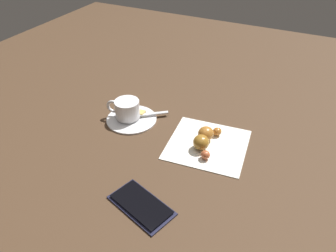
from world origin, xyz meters
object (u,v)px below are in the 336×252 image
Objects in this scene: espresso_cup at (127,109)px; sugar_packet at (135,111)px; saucer at (132,118)px; teaspoon at (135,116)px; napkin at (208,143)px; croissant at (205,139)px; cell_phone at (141,205)px.

sugar_packet is (-0.01, -0.03, -0.02)m from espresso_cup.
saucer is 0.03m from sugar_packet.
espresso_cup is 0.77× the size of teaspoon.
napkin is 0.02m from croissant.
croissant is (-0.23, 0.01, -0.01)m from espresso_cup.
croissant is 0.24m from cell_phone.
teaspoon reaches higher than sugar_packet.
sugar_packet reaches higher than cell_phone.
saucer is at bearing -170.64° from espresso_cup.
espresso_cup reaches higher than croissant.
croissant is at bearing -100.49° from cell_phone.
croissant is at bearing 52.46° from napkin.
espresso_cup is at bearing 24.28° from teaspoon.
espresso_cup is 0.62× the size of cell_phone.
cell_phone is (-0.17, 0.25, -0.00)m from saucer.
saucer is 0.30m from cell_phone.
cell_phone is (-0.17, 0.25, -0.01)m from teaspoon.
napkin is (-0.22, 0.01, -0.01)m from teaspoon.
saucer is at bearing 95.35° from sugar_packet.
espresso_cup is 0.73× the size of croissant.
teaspoon is at bearing -5.49° from croissant.
cell_phone is (0.04, 0.23, -0.02)m from croissant.
teaspoon is 0.02m from sugar_packet.
saucer reaches higher than cell_phone.
teaspoon is 2.09× the size of sugar_packet.
saucer is at bearing -55.02° from cell_phone.
napkin is at bearing 178.80° from saucer.
sugar_packet is at bearing -10.09° from croissant.
sugar_packet is 0.30× the size of napkin.
croissant is (-0.21, 0.01, 0.02)m from saucer.
croissant is at bearing 166.66° from sugar_packet.
teaspoon is 0.94× the size of croissant.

